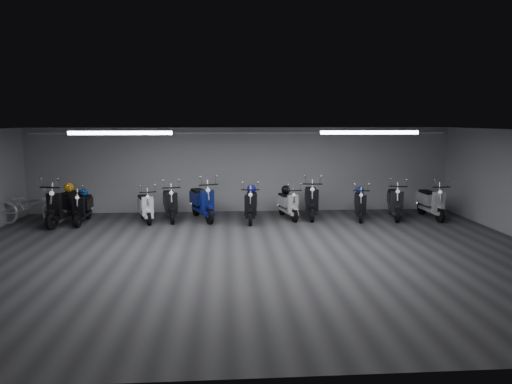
{
  "coord_description": "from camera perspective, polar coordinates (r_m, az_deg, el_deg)",
  "views": [
    {
      "loc": [
        -0.52,
        -9.94,
        3.04
      ],
      "look_at": [
        0.31,
        2.5,
        1.05
      ],
      "focal_mm": 31.7,
      "sensor_mm": 36.0,
      "label": 1
    }
  ],
  "objects": [
    {
      "name": "back_wall",
      "position": [
        15.05,
        -1.82,
        2.81
      ],
      "size": [
        14.0,
        0.01,
        2.8
      ],
      "primitive_type": "cube",
      "color": "#969699",
      "rests_on": "ground"
    },
    {
      "name": "ceiling",
      "position": [
        9.96,
        -0.84,
        7.71
      ],
      "size": [
        14.0,
        10.0,
        0.01
      ],
      "primitive_type": "cube",
      "color": "gray",
      "rests_on": "ground"
    },
    {
      "name": "bicycle",
      "position": [
        14.74,
        -26.67,
        -1.13
      ],
      "size": [
        2.1,
        0.76,
        1.36
      ],
      "primitive_type": "imported",
      "rotation": [
        0.0,
        0.0,
        1.56
      ],
      "color": "silver",
      "rests_on": "floor"
    },
    {
      "name": "fluor_strip_left",
      "position": [
        11.23,
        -16.72,
        7.15
      ],
      "size": [
        2.4,
        0.18,
        0.08
      ],
      "primitive_type": "cube",
      "color": "white",
      "rests_on": "ceiling"
    },
    {
      "name": "scooter_1",
      "position": [
        14.33,
        -21.06,
        -1.25
      ],
      "size": [
        0.62,
        1.7,
        1.25
      ],
      "primitive_type": null,
      "rotation": [
        0.0,
        0.0,
        0.04
      ],
      "color": "black",
      "rests_on": "floor"
    },
    {
      "name": "helmet_4",
      "position": [
        14.51,
        -20.88,
        -0.05
      ],
      "size": [
        0.24,
        0.24,
        0.24
      ],
      "primitive_type": "sphere",
      "color": "#0D4095",
      "rests_on": "scooter_1"
    },
    {
      "name": "helmet_0",
      "position": [
        14.46,
        12.99,
        0.21
      ],
      "size": [
        0.24,
        0.24,
        0.24
      ],
      "primitive_type": "sphere",
      "color": "navy",
      "rests_on": "scooter_8"
    },
    {
      "name": "scooter_7",
      "position": [
        14.22,
        6.99,
        -0.4
      ],
      "size": [
        0.9,
        2.0,
        1.44
      ],
      "primitive_type": null,
      "rotation": [
        0.0,
        0.0,
        -0.14
      ],
      "color": "black",
      "rests_on": "floor"
    },
    {
      "name": "helmet_2",
      "position": [
        14.21,
        3.76,
        0.29
      ],
      "size": [
        0.28,
        0.28,
        0.28
      ],
      "primitive_type": "sphere",
      "color": "black",
      "rests_on": "scooter_6"
    },
    {
      "name": "fluor_strip_right",
      "position": [
        11.5,
        14.12,
        7.3
      ],
      "size": [
        2.4,
        0.18,
        0.08
      ],
      "primitive_type": "cube",
      "color": "white",
      "rests_on": "ceiling"
    },
    {
      "name": "scooter_9",
      "position": [
        14.68,
        17.15,
        -0.6
      ],
      "size": [
        1.03,
        1.91,
        1.36
      ],
      "primitive_type": null,
      "rotation": [
        0.0,
        0.0,
        -0.24
      ],
      "color": "black",
      "rests_on": "floor"
    },
    {
      "name": "conduit",
      "position": [
        14.88,
        -1.84,
        7.44
      ],
      "size": [
        13.6,
        0.05,
        0.05
      ],
      "primitive_type": "cylinder",
      "rotation": [
        0.0,
        1.57,
        0.0
      ],
      "color": "white",
      "rests_on": "back_wall"
    },
    {
      "name": "scooter_0",
      "position": [
        14.34,
        -23.04,
        -0.89
      ],
      "size": [
        1.1,
        2.09,
        1.49
      ],
      "primitive_type": null,
      "rotation": [
        0.0,
        0.0,
        -0.23
      ],
      "color": "black",
      "rests_on": "floor"
    },
    {
      "name": "scooter_10",
      "position": [
        15.05,
        21.26,
        -0.63
      ],
      "size": [
        0.65,
        1.81,
        1.33
      ],
      "primitive_type": null,
      "rotation": [
        0.0,
        0.0,
        0.03
      ],
      "color": "#B1B0B4",
      "rests_on": "floor"
    },
    {
      "name": "scooter_8",
      "position": [
        14.28,
        13.0,
        -0.98
      ],
      "size": [
        0.91,
        1.71,
        1.21
      ],
      "primitive_type": null,
      "rotation": [
        0.0,
        0.0,
        -0.24
      ],
      "color": "black",
      "rests_on": "floor"
    },
    {
      "name": "scooter_4",
      "position": [
        13.91,
        -6.82,
        -0.57
      ],
      "size": [
        1.32,
        2.06,
        1.46
      ],
      "primitive_type": null,
      "rotation": [
        0.0,
        0.0,
        0.37
      ],
      "color": "navy",
      "rests_on": "floor"
    },
    {
      "name": "front_wall",
      "position": [
        5.23,
        2.11,
        -9.23
      ],
      "size": [
        14.0,
        0.01,
        2.8
      ],
      "primitive_type": "cube",
      "color": "#969699",
      "rests_on": "ground"
    },
    {
      "name": "helmet_3",
      "position": [
        14.52,
        -22.54,
        0.55
      ],
      "size": [
        0.29,
        0.29,
        0.29
      ],
      "primitive_type": "sphere",
      "color": "orange",
      "rests_on": "scooter_0"
    },
    {
      "name": "scooter_2",
      "position": [
        13.98,
        -13.81,
        -1.22
      ],
      "size": [
        1.05,
        1.72,
        1.21
      ],
      "primitive_type": null,
      "rotation": [
        0.0,
        0.0,
        0.34
      ],
      "color": "white",
      "rests_on": "floor"
    },
    {
      "name": "helmet_1",
      "position": [
        13.8,
        -0.58,
        0.36
      ],
      "size": [
        0.28,
        0.28,
        0.28
      ],
      "primitive_type": "sphere",
      "color": "#0E149D",
      "rests_on": "scooter_5"
    },
    {
      "name": "scooter_3",
      "position": [
        14.03,
        -10.81,
        -0.8
      ],
      "size": [
        0.96,
        1.9,
        1.35
      ],
      "primitive_type": null,
      "rotation": [
        0.0,
        0.0,
        0.21
      ],
      "color": "black",
      "rests_on": "floor"
    },
    {
      "name": "scooter_6",
      "position": [
        14.06,
        4.07,
        -0.98
      ],
      "size": [
        0.89,
        1.68,
        1.19
      ],
      "primitive_type": null,
      "rotation": [
        0.0,
        0.0,
        0.24
      ],
      "color": "silver",
      "rests_on": "floor"
    },
    {
      "name": "floor",
      "position": [
        10.41,
        -0.8,
        -7.94
      ],
      "size": [
        14.0,
        10.0,
        0.01
      ],
      "primitive_type": "cube",
      "color": "#353537",
      "rests_on": "ground"
    },
    {
      "name": "scooter_5",
      "position": [
        13.61,
        -0.61,
        -1.02
      ],
      "size": [
        0.75,
        1.81,
        1.31
      ],
      "primitive_type": null,
      "rotation": [
        0.0,
        0.0,
        -0.1
      ],
      "color": "black",
      "rests_on": "floor"
    }
  ]
}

